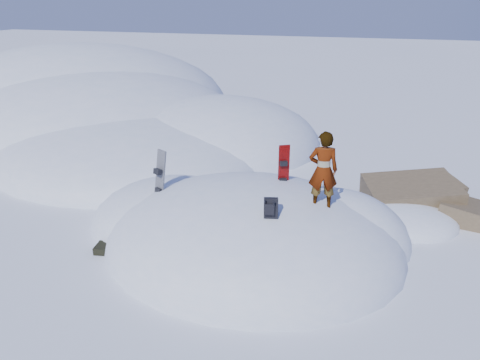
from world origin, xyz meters
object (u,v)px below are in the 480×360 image
(snowboard_red, at_px, (283,173))
(person, at_px, (323,170))
(backpack, at_px, (271,208))
(snowboard_dark, at_px, (159,183))

(snowboard_red, height_order, person, person)
(backpack, height_order, person, person)
(snowboard_dark, height_order, person, person)
(snowboard_red, bearing_deg, backpack, -115.19)
(snowboard_dark, relative_size, backpack, 3.47)
(snowboard_dark, bearing_deg, person, 24.66)
(snowboard_red, height_order, backpack, snowboard_red)
(backpack, bearing_deg, person, 32.48)
(snowboard_red, relative_size, backpack, 3.05)
(backpack, relative_size, person, 0.28)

